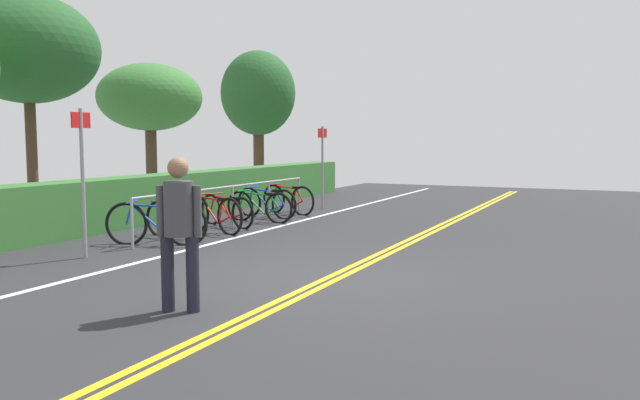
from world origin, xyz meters
name	(u,v)px	position (x,y,z in m)	size (l,w,h in m)	color
ground_plane	(333,280)	(0.00, 0.00, -0.03)	(34.48, 12.47, 0.05)	#2B2B2D
centre_line_yellow_inner	(338,279)	(0.00, -0.08, 0.00)	(31.03, 0.10, 0.00)	gold
centre_line_yellow_outer	(327,278)	(0.00, 0.08, 0.00)	(31.03, 0.10, 0.00)	gold
bike_lane_stripe_white	(149,260)	(0.00, 3.09, 0.00)	(31.03, 0.12, 0.00)	white
bike_rack	(232,196)	(3.71, 3.98, 0.65)	(6.19, 0.05, 0.87)	#9EA0A5
bicycle_0	(156,224)	(1.14, 3.88, 0.37)	(0.69, 1.77, 0.79)	black
bicycle_1	(176,220)	(1.92, 4.08, 0.33)	(0.49, 1.64, 0.72)	black
bicycle_2	(213,214)	(2.83, 3.86, 0.36)	(0.64, 1.72, 0.77)	black
bicycle_3	(227,211)	(3.67, 4.10, 0.33)	(0.66, 1.68, 0.71)	black
bicycle_4	(259,207)	(4.60, 3.86, 0.34)	(0.46, 1.73, 0.73)	black
bicycle_5	(266,203)	(5.35, 4.11, 0.35)	(0.47, 1.76, 0.74)	black
bicycle_6	(288,199)	(6.23, 4.00, 0.36)	(0.57, 1.66, 0.76)	black
pedestrian	(179,224)	(-2.19, 0.81, 0.95)	(0.32, 0.47, 1.66)	#1E1E2D
sign_post_near	(82,169)	(-0.30, 4.09, 1.39)	(0.36, 0.06, 2.31)	gray
sign_post_far	(322,159)	(7.67, 3.74, 1.31)	(0.36, 0.09, 2.17)	gray
hedge_backdrop	(194,193)	(5.21, 6.07, 0.52)	(15.14, 0.84, 1.04)	#387533
tree_mid	(27,50)	(2.03, 7.89, 3.69)	(2.94, 2.94, 4.84)	#473323
tree_far_right	(150,98)	(6.18, 8.18, 2.93)	(2.80, 2.80, 3.86)	#473323
tree_extra	(258,94)	(10.77, 7.53, 3.30)	(2.45, 2.45, 4.71)	#473323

